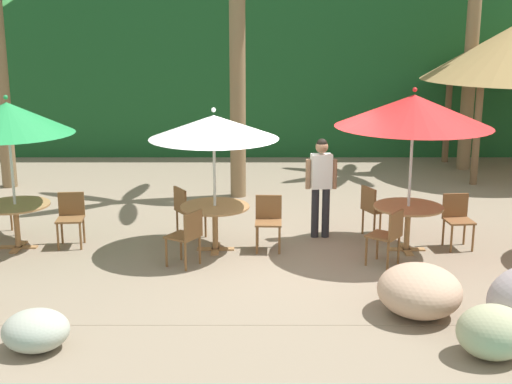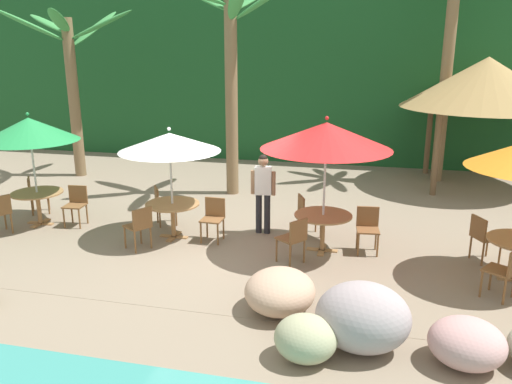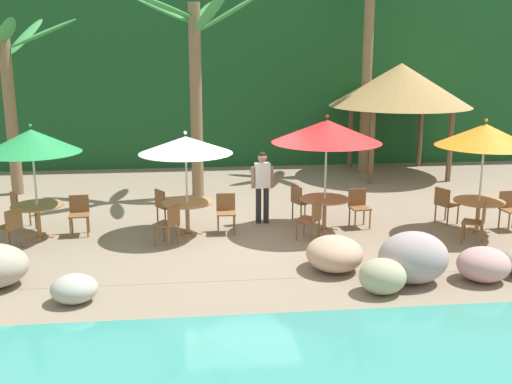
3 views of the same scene
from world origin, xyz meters
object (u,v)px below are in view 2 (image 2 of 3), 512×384
(dining_table_green, at_px, (38,198))
(umbrella_red, at_px, (326,136))
(waiter_in_white, at_px, (263,188))
(umbrella_white, at_px, (169,142))
(dining_table_red, at_px, (323,221))
(chair_orange_left, at_px, (506,269))
(umbrella_green, at_px, (29,129))
(palapa_hut, at_px, (486,83))
(dining_table_white, at_px, (173,209))
(palm_tree_third, at_px, (451,22))
(chair_green_inland, at_px, (35,192))
(chair_white_inland, at_px, (162,203))
(chair_red_left, at_px, (294,237))
(palm_tree_second, at_px, (231,55))
(chair_orange_inland, at_px, (483,235))
(palm_tree_nearest, at_px, (71,64))
(chair_green_seaward, at_px, (76,202))
(chair_red_seaward, at_px, (368,226))
(chair_white_left, at_px, (140,225))
(chair_white_seaward, at_px, (214,216))
(chair_red_inland, at_px, (306,212))

(dining_table_green, bearing_deg, umbrella_red, -1.01)
(dining_table_green, relative_size, waiter_in_white, 0.65)
(umbrella_white, relative_size, dining_table_red, 2.09)
(dining_table_red, height_order, chair_orange_left, chair_orange_left)
(umbrella_green, relative_size, palapa_hut, 0.56)
(dining_table_green, height_order, dining_table_white, same)
(dining_table_green, relative_size, palm_tree_third, 0.17)
(chair_green_inland, xyz_separation_m, dining_table_red, (6.82, -0.77, 0.10))
(chair_white_inland, xyz_separation_m, chair_red_left, (3.16, -1.43, 0.00))
(chair_orange_left, bearing_deg, palm_tree_second, 139.99)
(dining_table_green, xyz_separation_m, chair_red_left, (5.84, -0.85, -0.10))
(chair_red_left, height_order, palapa_hut, palapa_hut)
(chair_orange_inland, xyz_separation_m, palm_tree_nearest, (-10.71, 4.16, 2.78))
(dining_table_white, distance_m, palm_tree_third, 9.26)
(chair_white_inland, bearing_deg, chair_green_inland, 178.66)
(chair_green_seaward, relative_size, chair_orange_inland, 1.00)
(chair_red_seaward, bearing_deg, umbrella_red, -167.84)
(umbrella_green, xyz_separation_m, dining_table_white, (3.20, -0.09, -1.51))
(chair_orange_left, height_order, palm_tree_second, palm_tree_second)
(umbrella_white, distance_m, dining_table_white, 1.38)
(chair_white_left, distance_m, palm_tree_third, 10.05)
(umbrella_green, distance_m, dining_table_white, 3.54)
(umbrella_red, height_order, dining_table_red, umbrella_red)
(chair_green_seaward, relative_size, dining_table_red, 0.79)
(dining_table_green, bearing_deg, palm_tree_second, 44.01)
(umbrella_red, bearing_deg, palm_tree_nearest, 151.13)
(dining_table_white, bearing_deg, palapa_hut, 40.55)
(palm_tree_third, bearing_deg, palm_tree_second, -153.68)
(dining_table_red, height_order, waiter_in_white, waiter_in_white)
(chair_white_seaward, distance_m, palapa_hut, 8.52)
(chair_green_seaward, xyz_separation_m, chair_white_seaward, (3.22, -0.19, 0.00))
(umbrella_red, height_order, waiter_in_white, umbrella_red)
(umbrella_green, distance_m, dining_table_green, 1.51)
(umbrella_green, height_order, chair_orange_left, umbrella_green)
(umbrella_red, xyz_separation_m, dining_table_red, (0.00, 0.00, -1.64))
(umbrella_white, height_order, dining_table_white, umbrella_white)
(chair_white_left, distance_m, palm_tree_second, 5.29)
(chair_orange_left, relative_size, palapa_hut, 0.20)
(umbrella_red, distance_m, chair_red_inland, 1.94)
(chair_orange_left, distance_m, palm_tree_nearest, 12.49)
(chair_white_inland, bearing_deg, chair_orange_inland, -4.76)
(dining_table_green, distance_m, palapa_hut, 11.66)
(chair_red_left, bearing_deg, waiter_in_white, 121.90)
(chair_red_inland, xyz_separation_m, palm_tree_second, (-2.35, 2.75, 3.09))
(chair_orange_left, xyz_separation_m, palm_tree_third, (-0.29, 7.52, 3.93))
(umbrella_white, distance_m, chair_red_seaward, 4.18)
(dining_table_green, bearing_deg, chair_red_seaward, 0.56)
(umbrella_white, bearing_deg, dining_table_white, 0.00)
(palm_tree_third, bearing_deg, chair_white_seaward, -128.71)
(chair_green_seaward, xyz_separation_m, chair_orange_left, (8.40, -1.61, 0.00))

